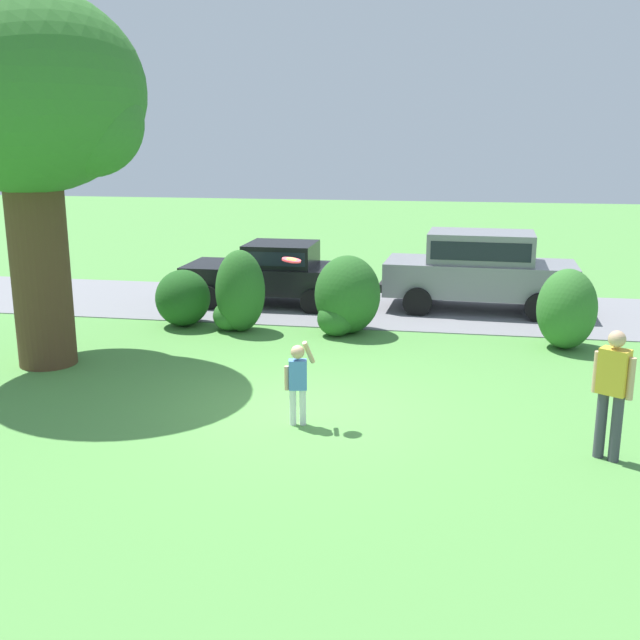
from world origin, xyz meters
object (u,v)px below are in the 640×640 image
(parked_sedan, at_px, (273,271))
(child_thrower, at_px, (298,378))
(adult_onlooker, at_px, (612,388))
(frisbee, at_px, (291,260))
(oak_tree_large, at_px, (31,108))
(parked_suv, at_px, (480,267))

(parked_sedan, height_order, child_thrower, parked_sedan)
(parked_sedan, relative_size, adult_onlooker, 2.53)
(parked_sedan, distance_m, adult_onlooker, 10.63)
(child_thrower, distance_m, frisbee, 1.71)
(parked_sedan, bearing_deg, oak_tree_large, -117.57)
(parked_sedan, bearing_deg, frisbee, -74.10)
(child_thrower, bearing_deg, adult_onlooker, -6.12)
(child_thrower, distance_m, adult_onlooker, 4.25)
(oak_tree_large, relative_size, frisbee, 23.59)
(oak_tree_large, distance_m, parked_suv, 10.51)
(parked_sedan, bearing_deg, parked_suv, 2.15)
(oak_tree_large, relative_size, adult_onlooker, 3.82)
(parked_suv, distance_m, adult_onlooker, 8.69)
(child_thrower, relative_size, frisbee, 4.57)
(parked_sedan, xyz_separation_m, parked_suv, (5.10, 0.19, 0.23))
(child_thrower, bearing_deg, frisbee, 114.45)
(child_thrower, bearing_deg, parked_suv, 71.06)
(oak_tree_large, height_order, parked_suv, oak_tree_large)
(parked_suv, bearing_deg, parked_sedan, -177.85)
(child_thrower, xyz_separation_m, frisbee, (-0.15, 0.34, 1.67))
(frisbee, relative_size, adult_onlooker, 0.16)
(child_thrower, relative_size, adult_onlooker, 0.74)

